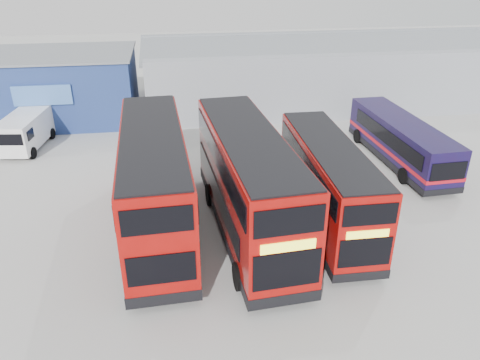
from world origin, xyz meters
TOP-DOWN VIEW (x-y plane):
  - ground_plane at (0.00, 0.00)m, footprint 120.00×120.00m
  - office_block at (-14.00, 17.99)m, footprint 12.30×8.32m
  - maintenance_shed at (8.00, 20.00)m, footprint 30.50×12.00m
  - double_decker_left at (-6.11, 0.01)m, footprint 3.37×11.80m
  - double_decker_centre at (-1.92, -0.71)m, footprint 3.66×11.85m
  - double_decker_right at (1.89, -0.60)m, footprint 2.61×9.87m
  - single_decker_blue at (8.72, 5.83)m, footprint 2.79×10.29m
  - panel_van at (-14.93, 11.73)m, footprint 2.79×5.43m

SIDE VIEW (x-z plane):
  - ground_plane at x=0.00m, z-range 0.00..0.00m
  - panel_van at x=-14.93m, z-range 0.13..2.41m
  - single_decker_blue at x=8.72m, z-range -0.01..2.75m
  - double_decker_right at x=1.89m, z-range -0.01..4.14m
  - double_decker_centre at x=-1.92m, z-range -0.01..4.93m
  - double_decker_left at x=-6.11m, z-range -0.01..4.93m
  - office_block at x=-14.00m, z-range 0.02..5.14m
  - maintenance_shed at x=8.00m, z-range -0.34..5.55m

